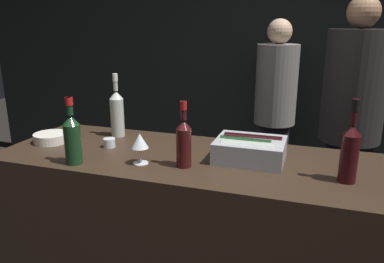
# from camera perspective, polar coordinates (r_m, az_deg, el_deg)

# --- Properties ---
(wall_back_chalkboard) EXTENTS (6.40, 0.06, 2.80)m
(wall_back_chalkboard) POSITION_cam_1_polar(r_m,az_deg,el_deg) (3.82, 10.00, 12.73)
(wall_back_chalkboard) COLOR black
(wall_back_chalkboard) RESTS_ON ground_plane
(bar_counter) EXTENTS (1.95, 0.70, 0.98)m
(bar_counter) POSITION_cam_1_polar(r_m,az_deg,el_deg) (2.09, -0.31, -16.48)
(bar_counter) COLOR #2D2116
(bar_counter) RESTS_ON ground_plane
(ice_bin_with_bottles) EXTENTS (0.33, 0.27, 0.11)m
(ice_bin_with_bottles) POSITION_cam_1_polar(r_m,az_deg,el_deg) (1.83, 8.79, -2.55)
(ice_bin_with_bottles) COLOR #9EA0A5
(ice_bin_with_bottles) RESTS_ON bar_counter
(bowl_white) EXTENTS (0.19, 0.19, 0.05)m
(bowl_white) POSITION_cam_1_polar(r_m,az_deg,el_deg) (2.23, -20.68, -0.85)
(bowl_white) COLOR silver
(bowl_white) RESTS_ON bar_counter
(wine_glass) EXTENTS (0.08, 0.08, 0.15)m
(wine_glass) POSITION_cam_1_polar(r_m,az_deg,el_deg) (1.76, -7.95, -1.57)
(wine_glass) COLOR silver
(wine_glass) RESTS_ON bar_counter
(candle_votive) EXTENTS (0.06, 0.06, 0.05)m
(candle_votive) POSITION_cam_1_polar(r_m,az_deg,el_deg) (2.05, -12.49, -1.68)
(candle_votive) COLOR silver
(candle_votive) RESTS_ON bar_counter
(red_wine_bottle_black_foil) EXTENTS (0.07, 0.07, 0.35)m
(red_wine_bottle_black_foil) POSITION_cam_1_polar(r_m,az_deg,el_deg) (1.67, 22.92, -2.71)
(red_wine_bottle_black_foil) COLOR black
(red_wine_bottle_black_foil) RESTS_ON bar_counter
(red_wine_bottle_tall) EXTENTS (0.07, 0.07, 0.31)m
(red_wine_bottle_tall) POSITION_cam_1_polar(r_m,az_deg,el_deg) (1.71, -1.26, -1.46)
(red_wine_bottle_tall) COLOR #380F0F
(red_wine_bottle_tall) RESTS_ON bar_counter
(red_wine_bottle_burgundy) EXTENTS (0.08, 0.08, 0.32)m
(red_wine_bottle_burgundy) POSITION_cam_1_polar(r_m,az_deg,el_deg) (1.83, -17.78, -0.79)
(red_wine_bottle_burgundy) COLOR #143319
(red_wine_bottle_burgundy) RESTS_ON bar_counter
(white_wine_bottle) EXTENTS (0.08, 0.08, 0.37)m
(white_wine_bottle) POSITION_cam_1_polar(r_m,az_deg,el_deg) (2.21, -11.36, 2.97)
(white_wine_bottle) COLOR #B2B7AD
(white_wine_bottle) RESTS_ON bar_counter
(person_in_hoodie) EXTENTS (0.36, 0.36, 1.65)m
(person_in_hoodie) POSITION_cam_1_polar(r_m,az_deg,el_deg) (3.41, 12.55, 4.03)
(person_in_hoodie) COLOR black
(person_in_hoodie) RESTS_ON ground_plane
(person_blond_tee) EXTENTS (0.41, 0.41, 1.79)m
(person_blond_tee) POSITION_cam_1_polar(r_m,az_deg,el_deg) (2.81, 23.05, 2.04)
(person_blond_tee) COLOR black
(person_blond_tee) RESTS_ON ground_plane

